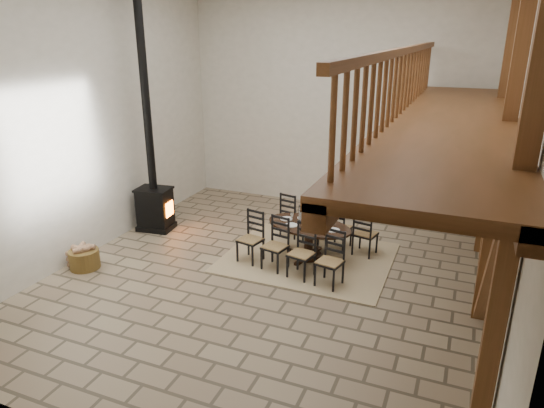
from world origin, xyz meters
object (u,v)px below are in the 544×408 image
at_px(dining_table, 309,241).
at_px(wood_stove, 153,179).
at_px(log_basket, 84,258).
at_px(log_stack, 82,257).

bearing_deg(dining_table, wood_stove, -170.09).
bearing_deg(dining_table, log_basket, -140.21).
relative_size(dining_table, log_basket, 4.46).
height_order(wood_stove, log_stack, wood_stove).
bearing_deg(wood_stove, log_stack, -103.84).
bearing_deg(wood_stove, log_basket, -100.34).
height_order(dining_table, log_stack, dining_table).
relative_size(dining_table, wood_stove, 0.47).
xyz_separation_m(dining_table, wood_stove, (-3.45, 0.11, 0.77)).
height_order(log_basket, log_stack, log_basket).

